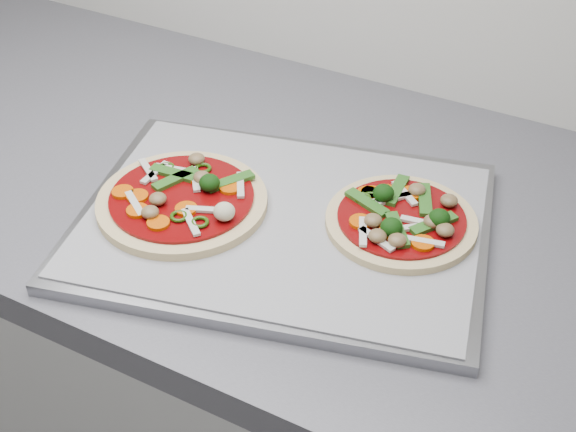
% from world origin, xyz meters
% --- Properties ---
extents(baking_tray, '(0.52, 0.44, 0.01)m').
position_xyz_m(baking_tray, '(-0.35, 1.23, 0.91)').
color(baking_tray, gray).
rests_on(baking_tray, countertop).
extents(parchment, '(0.49, 0.41, 0.00)m').
position_xyz_m(parchment, '(-0.35, 1.23, 0.92)').
color(parchment, '#929297').
rests_on(parchment, baking_tray).
extents(pizza_left, '(0.20, 0.20, 0.03)m').
position_xyz_m(pizza_left, '(-0.46, 1.20, 0.93)').
color(pizza_left, '#DDC788').
rests_on(pizza_left, parchment).
extents(pizza_right, '(0.19, 0.19, 0.03)m').
position_xyz_m(pizza_right, '(-0.23, 1.28, 0.93)').
color(pizza_right, '#DDC788').
rests_on(pizza_right, parchment).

